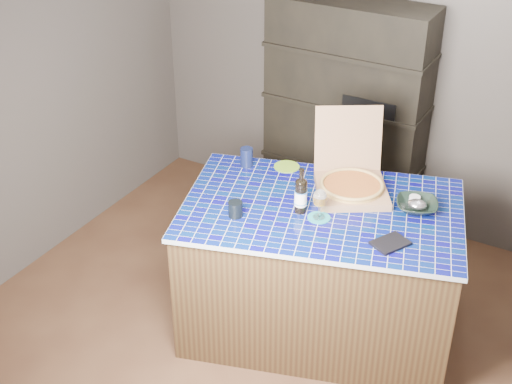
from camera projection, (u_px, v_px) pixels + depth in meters
The scene contains 14 objects.
room at pixel (243, 162), 4.09m from camera, with size 3.50×3.50×3.50m.
shelving_unit at pixel (346, 118), 5.41m from camera, with size 1.20×0.41×1.80m.
kitchen_island at pixel (319, 268), 4.53m from camera, with size 1.91×1.50×0.92m.
pizza_box at pixel (351, 183), 4.42m from camera, with size 0.63×0.67×0.47m.
mead_bottle at pixel (301, 195), 4.20m from camera, with size 0.08×0.08×0.29m.
teal_trivet at pixel (319, 218), 4.19m from camera, with size 0.14×0.14×0.01m, color teal.
wine_glass at pixel (320, 199), 4.12m from camera, with size 0.08×0.08×0.19m.
tumbler at pixel (235, 209), 4.19m from camera, with size 0.09×0.09×0.10m, color black.
dvd_case at pixel (390, 243), 3.96m from camera, with size 0.14×0.20×0.02m, color black.
bowl at pixel (417, 206), 4.25m from camera, with size 0.25×0.25×0.06m, color black.
foil_contents at pixel (417, 204), 4.25m from camera, with size 0.12×0.10×0.05m, color #BAB7C4.
white_jar at pixel (414, 201), 4.31m from camera, with size 0.07×0.07×0.06m, color silver.
navy_cup at pixel (247, 157), 4.71m from camera, with size 0.08×0.08×0.13m, color #0E1534.
green_trivet at pixel (287, 167), 4.72m from camera, with size 0.17×0.17×0.01m, color #72A824.
Camera 1 is at (1.84, -3.09, 3.21)m, focal length 50.00 mm.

